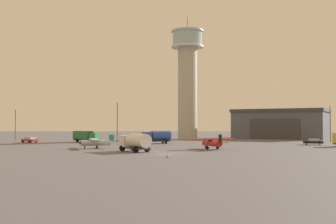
{
  "coord_description": "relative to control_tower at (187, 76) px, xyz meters",
  "views": [
    {
      "loc": [
        -1.09,
        -62.82,
        4.54
      ],
      "look_at": [
        0.73,
        22.95,
        7.11
      ],
      "focal_mm": 43.76,
      "sensor_mm": 36.0,
      "label": 1
    }
  ],
  "objects": [
    {
      "name": "airplane_red",
      "position": [
        1.01,
        -49.86,
        -17.94
      ],
      "size": [
        9.22,
        7.27,
        2.76
      ],
      "rotation": [
        0.0,
        0.0,
        1.92
      ],
      "color": "red",
      "rests_on": "ground_plane"
    },
    {
      "name": "light_post_north",
      "position": [
        35.66,
        -18.85,
        -13.62
      ],
      "size": [
        0.44,
        0.44,
        9.51
      ],
      "color": "#38383D",
      "rests_on": "ground_plane"
    },
    {
      "name": "ground_plane",
      "position": [
        -7.46,
        -60.83,
        -19.23
      ],
      "size": [
        400.0,
        400.0,
        0.0
      ],
      "primitive_type": "plane",
      "color": "#545456"
    },
    {
      "name": "car_red",
      "position": [
        -40.53,
        -22.01,
        -18.49
      ],
      "size": [
        4.58,
        4.0,
        1.37
      ],
      "rotation": [
        0.0,
        0.0,
        2.52
      ],
      "color": "red",
      "rests_on": "ground_plane"
    },
    {
      "name": "light_post_east",
      "position": [
        -49.04,
        -7.8,
        -13.92
      ],
      "size": [
        0.44,
        0.44,
        8.94
      ],
      "color": "#38383D",
      "rests_on": "ground_plane"
    },
    {
      "name": "car_black",
      "position": [
        25.43,
        -34.12,
        -18.49
      ],
      "size": [
        4.57,
        3.24,
        1.37
      ],
      "rotation": [
        0.0,
        0.0,
        2.77
      ],
      "color": "black",
      "rests_on": "ground_plane"
    },
    {
      "name": "truck_box_green",
      "position": [
        -27.17,
        -19.4,
        -17.65
      ],
      "size": [
        7.19,
        5.19,
        2.81
      ],
      "rotation": [
        0.0,
        0.0,
        5.81
      ],
      "color": "#38383D",
      "rests_on": "ground_plane"
    },
    {
      "name": "hangar",
      "position": [
        30.59,
        6.68,
        -14.58
      ],
      "size": [
        33.87,
        30.42,
        9.26
      ],
      "rotation": [
        0.0,
        0.0,
        -2.08
      ],
      "color": "#4C5159",
      "rests_on": "ground_plane"
    },
    {
      "name": "truck_fuel_tanker_blue",
      "position": [
        -9.13,
        -27.78,
        -17.55
      ],
      "size": [
        6.98,
        4.5,
        2.99
      ],
      "rotation": [
        0.0,
        0.0,
        3.49
      ],
      "color": "#38383D",
      "rests_on": "ground_plane"
    },
    {
      "name": "airplane_silver",
      "position": [
        -20.36,
        -46.5,
        -18.03
      ],
      "size": [
        6.81,
        8.71,
        2.57
      ],
      "rotation": [
        0.0,
        0.0,
        3.4
      ],
      "color": "#B7BABF",
      "rests_on": "ground_plane"
    },
    {
      "name": "light_post_centre",
      "position": [
        -19.24,
        -19.46,
        -13.18
      ],
      "size": [
        0.44,
        0.44,
        10.37
      ],
      "color": "#38383D",
      "rests_on": "ground_plane"
    },
    {
      "name": "control_tower",
      "position": [
        0.0,
        0.0,
        0.0
      ],
      "size": [
        9.75,
        9.75,
        37.13
      ],
      "color": "#B2AD9E",
      "rests_on": "ground_plane"
    },
    {
      "name": "truck_fuel_tanker_white",
      "position": [
        -12.5,
        -56.08,
        -17.55
      ],
      "size": [
        5.72,
        6.86,
        3.0
      ],
      "rotation": [
        0.0,
        0.0,
        2.17
      ],
      "color": "#38383D",
      "rests_on": "ground_plane"
    },
    {
      "name": "traffic_cone_near_left",
      "position": [
        -7.41,
        -68.06,
        -18.96
      ],
      "size": [
        0.36,
        0.36,
        0.55
      ],
      "color": "black",
      "rests_on": "ground_plane"
    }
  ]
}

